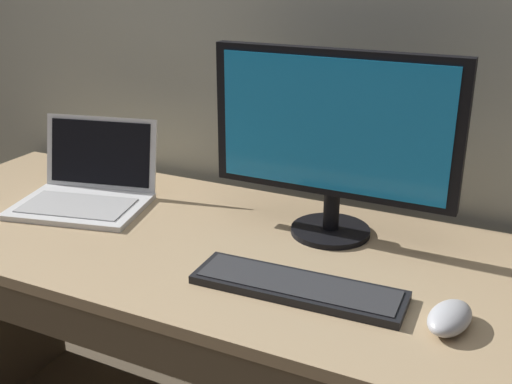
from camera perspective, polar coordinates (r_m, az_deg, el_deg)
desk at (r=1.53m, az=-3.07°, el=-12.83°), size 1.83×0.68×0.77m
laptop_white at (r=1.69m, az=-15.53°, el=0.11°), size 0.38×0.35×0.21m
external_monitor at (r=1.38m, az=7.16°, el=5.38°), size 0.57×0.19×0.44m
wired_keyboard at (r=1.23m, az=3.90°, el=-8.79°), size 0.43×0.14×0.02m
computer_mouse at (r=1.16m, az=17.55°, el=-11.07°), size 0.09×0.13×0.04m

